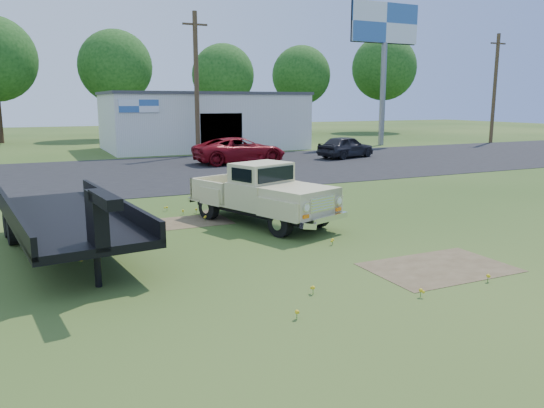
{
  "coord_description": "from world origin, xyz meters",
  "views": [
    {
      "loc": [
        -6.3,
        -11.26,
        3.47
      ],
      "look_at": [
        -0.55,
        1.0,
        0.85
      ],
      "focal_mm": 35.0,
      "sensor_mm": 36.0,
      "label": 1
    }
  ],
  "objects_px": {
    "vintage_pickup_truck": "(261,193)",
    "red_pickup": "(240,151)",
    "dark_sedan": "(346,147)",
    "billboard": "(385,36)",
    "flatbed_trailer": "(67,212)"
  },
  "relations": [
    {
      "from": "vintage_pickup_truck",
      "to": "red_pickup",
      "type": "bearing_deg",
      "value": 50.87
    },
    {
      "from": "red_pickup",
      "to": "dark_sedan",
      "type": "xyz_separation_m",
      "value": [
        7.1,
        -0.04,
        -0.05
      ]
    },
    {
      "from": "red_pickup",
      "to": "billboard",
      "type": "bearing_deg",
      "value": -66.37
    },
    {
      "from": "vintage_pickup_truck",
      "to": "flatbed_trailer",
      "type": "xyz_separation_m",
      "value": [
        -5.31,
        -0.91,
        0.08
      ]
    },
    {
      "from": "dark_sedan",
      "to": "billboard",
      "type": "bearing_deg",
      "value": -65.26
    },
    {
      "from": "vintage_pickup_truck",
      "to": "dark_sedan",
      "type": "bearing_deg",
      "value": 29.95
    },
    {
      "from": "billboard",
      "to": "dark_sedan",
      "type": "height_order",
      "value": "billboard"
    },
    {
      "from": "flatbed_trailer",
      "to": "dark_sedan",
      "type": "height_order",
      "value": "flatbed_trailer"
    },
    {
      "from": "vintage_pickup_truck",
      "to": "red_pickup",
      "type": "height_order",
      "value": "vintage_pickup_truck"
    },
    {
      "from": "billboard",
      "to": "flatbed_trailer",
      "type": "relative_size",
      "value": 1.56
    },
    {
      "from": "flatbed_trailer",
      "to": "red_pickup",
      "type": "bearing_deg",
      "value": 49.32
    },
    {
      "from": "red_pickup",
      "to": "dark_sedan",
      "type": "height_order",
      "value": "red_pickup"
    },
    {
      "from": "billboard",
      "to": "flatbed_trailer",
      "type": "bearing_deg",
      "value": -138.58
    },
    {
      "from": "dark_sedan",
      "to": "vintage_pickup_truck",
      "type": "bearing_deg",
      "value": 122.34
    },
    {
      "from": "billboard",
      "to": "dark_sedan",
      "type": "distance_m",
      "value": 13.39
    }
  ]
}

